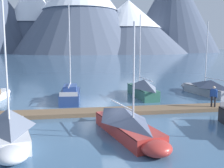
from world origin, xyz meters
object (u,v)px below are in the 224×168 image
(sailboat_mid_dock_port, at_px, (71,94))
(sailboat_far_berth, at_px, (142,88))
(sailboat_second_berth, at_px, (9,128))
(sailboat_end_of_dock, at_px, (206,87))
(sailboat_mid_dock_starboard, at_px, (128,124))
(person_on_dock, at_px, (214,95))

(sailboat_mid_dock_port, height_order, sailboat_far_berth, sailboat_mid_dock_port)
(sailboat_second_berth, bearing_deg, sailboat_end_of_dock, 36.36)
(sailboat_second_berth, bearing_deg, sailboat_mid_dock_starboard, 3.97)
(sailboat_mid_dock_port, relative_size, sailboat_mid_dock_starboard, 1.26)
(sailboat_mid_dock_starboard, relative_size, sailboat_end_of_dock, 0.93)
(sailboat_mid_dock_port, distance_m, person_on_dock, 12.91)
(sailboat_far_berth, bearing_deg, sailboat_end_of_dock, 3.54)
(sailboat_mid_dock_port, relative_size, sailboat_far_berth, 1.08)
(sailboat_mid_dock_port, relative_size, sailboat_end_of_dock, 1.17)
(sailboat_second_berth, distance_m, sailboat_mid_dock_starboard, 6.52)
(sailboat_mid_dock_starboard, bearing_deg, sailboat_far_berth, 73.52)
(sailboat_mid_dock_port, distance_m, sailboat_mid_dock_starboard, 11.41)
(sailboat_second_berth, relative_size, sailboat_end_of_dock, 1.07)
(sailboat_end_of_dock, bearing_deg, sailboat_mid_dock_port, -174.68)
(sailboat_mid_dock_starboard, xyz_separation_m, sailboat_far_berth, (3.45, 11.67, 0.16))
(sailboat_mid_dock_starboard, relative_size, sailboat_far_berth, 0.85)
(sailboat_second_berth, relative_size, sailboat_mid_dock_starboard, 1.16)
(sailboat_end_of_dock, distance_m, person_on_dock, 7.37)
(sailboat_mid_dock_starboard, xyz_separation_m, person_on_dock, (7.90, 5.26, 0.53))
(sailboat_mid_dock_port, height_order, sailboat_mid_dock_starboard, sailboat_mid_dock_port)
(sailboat_mid_dock_port, xyz_separation_m, person_on_dock, (11.65, -5.52, 0.65))
(sailboat_mid_dock_port, bearing_deg, person_on_dock, -25.34)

